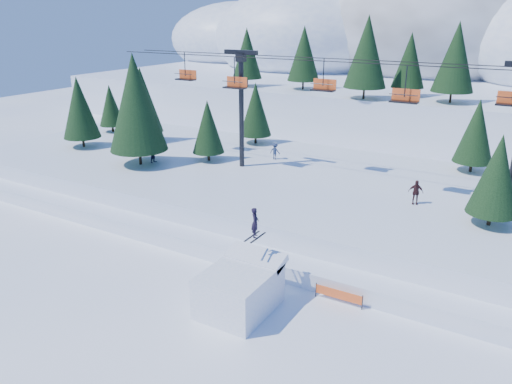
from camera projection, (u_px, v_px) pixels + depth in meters
The scene contains 10 objects.
ground at pixel (209, 313), 27.68m from camera, with size 160.00×160.00×0.00m, color white.
mid_shelf at pixel (333, 196), 41.88m from camera, with size 70.00×22.00×2.50m, color white.
berm at pixel (277, 249), 33.99m from camera, with size 70.00×6.00×1.10m, color white.
mountain_ridge at pixel (429, 51), 86.42m from camera, with size 119.00×60.94×26.46m.
jump_kicker at pixel (240, 288), 27.67m from camera, with size 3.51×4.79×5.60m.
chairlift at pixel (362, 101), 38.29m from camera, with size 46.00×3.21×10.28m.
conifer_stand at pixel (344, 129), 40.21m from camera, with size 61.44×17.34×10.05m.
distant_skiers at pixel (320, 169), 41.95m from camera, with size 31.18×7.46×1.83m.
banner_near at pixel (339, 295), 28.45m from camera, with size 2.86×0.08×0.90m.
banner_far at pixel (411, 295), 28.46m from camera, with size 2.85×0.29×0.90m.
Camera 1 is at (14.32, -19.20, 15.64)m, focal length 35.00 mm.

